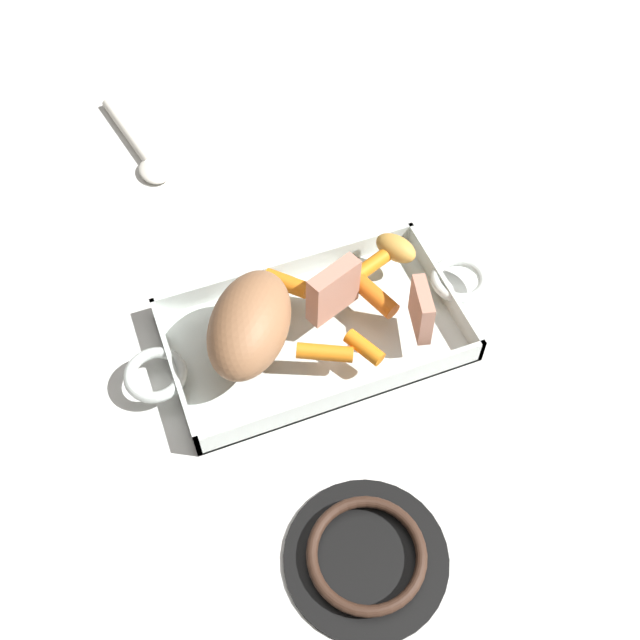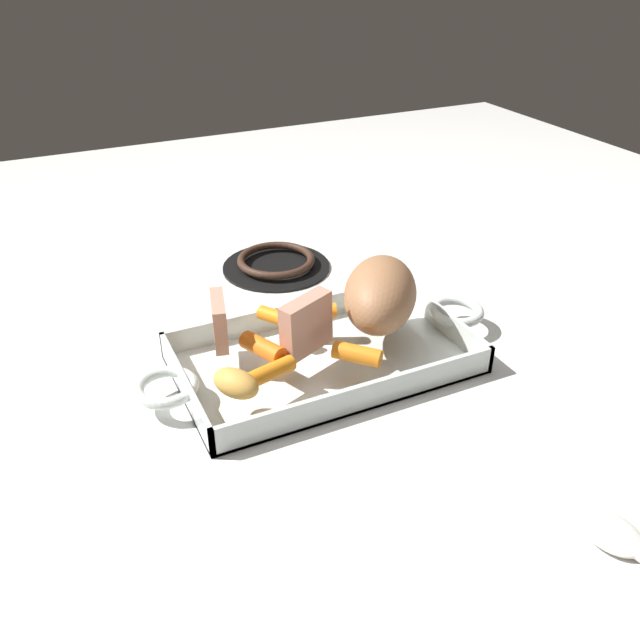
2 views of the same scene
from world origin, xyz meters
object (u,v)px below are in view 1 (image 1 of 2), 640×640
Objects in this scene: roast_slice_outer at (333,290)px; baby_carrot_long at (325,353)px; baby_carrot_northeast at (376,298)px; roast_slice_thin at (421,310)px; stove_burner_rear at (366,556)px; baby_carrot_southeast at (287,283)px; potato_corner at (396,248)px; baby_carrot_center_right at (369,267)px; pork_roast at (250,324)px; roasting_dish at (314,333)px; serving_spoon at (141,150)px; baby_carrot_center_left at (364,347)px.

baby_carrot_long is at bearing -119.36° from roast_slice_outer.
roast_slice_thin is at bearing -53.30° from baby_carrot_northeast.
baby_carrot_northeast is 0.31m from stove_burner_rear.
baby_carrot_southeast is 1.00× the size of potato_corner.
potato_corner is (0.04, 0.01, 0.01)m from baby_carrot_center_right.
pork_roast is at bearing 167.46° from roast_slice_thin.
roast_slice_outer reaches higher than roasting_dish.
stove_burner_rear is at bearing -114.98° from baby_carrot_northeast.
pork_roast is 0.43m from serving_spoon.
baby_carrot_southeast is at bearing 93.64° from baby_carrot_long.
roast_slice_thin is (0.09, -0.06, -0.00)m from roast_slice_outer.
roasting_dish is 0.15m from potato_corner.
baby_carrot_center_right is 0.36m from stove_burner_rear.
roasting_dish is 0.07m from baby_carrot_southeast.
pork_roast reaches higher than baby_carrot_northeast.
baby_carrot_center_right is (0.11, -0.01, -0.00)m from baby_carrot_southeast.
serving_spoon is at bearing 116.49° from baby_carrot_northeast.
potato_corner is at bearing 38.43° from baby_carrot_long.
roast_slice_outer is 1.06× the size of baby_carrot_long.
roast_slice_outer is 0.08m from baby_carrot_long.
serving_spoon is at bearing 117.67° from roast_slice_thin.
stove_burner_rear is at bearing -104.90° from roast_slice_outer.
pork_roast is 0.16m from baby_carrot_northeast.
roast_slice_thin is 0.10m from baby_carrot_center_right.
baby_carrot_center_left is 0.12m from baby_carrot_center_right.
baby_carrot_northeast is (0.09, -0.06, 0.00)m from baby_carrot_southeast.
roast_slice_thin reaches higher than potato_corner.
baby_carrot_center_right is (-0.02, 0.10, -0.02)m from roast_slice_thin.
baby_carrot_long is at bearing -32.35° from pork_roast.
baby_carrot_southeast reaches higher than stove_burner_rear.
serving_spoon is (-0.13, 0.41, -0.00)m from roasting_dish.
roasting_dish is at bearing -76.16° from baby_carrot_southeast.
baby_carrot_southeast and baby_carrot_center_right have the same top height.
stove_burner_rear is 0.69m from serving_spoon.
baby_carrot_northeast reaches higher than stove_burner_rear.
pork_roast is 2.97× the size of baby_carrot_center_left.
baby_carrot_center_right is 0.04m from potato_corner.
baby_carrot_center_right is (0.06, 0.04, -0.03)m from roast_slice_outer.
pork_roast is at bearing 96.83° from stove_burner_rear.
pork_roast is 0.10m from baby_carrot_southeast.
stove_burner_rear is at bearing -113.26° from baby_carrot_center_right.
baby_carrot_center_right is at bearing 30.38° from roast_slice_outer.
stove_burner_rear is (0.03, -0.27, -0.07)m from pork_roast.
baby_carrot_southeast is at bearing -179.92° from potato_corner.
roasting_dish is 0.14m from roast_slice_thin.
serving_spoon is (-0.26, 0.35, -0.04)m from potato_corner.
stove_burner_rear is (-0.13, -0.28, -0.04)m from baby_carrot_northeast.
baby_carrot_northeast is (-0.04, 0.05, -0.02)m from roast_slice_thin.
stove_burner_rear is (-0.09, -0.22, -0.04)m from baby_carrot_center_left.
stove_burner_rear is (-0.04, -0.23, -0.04)m from baby_carrot_long.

